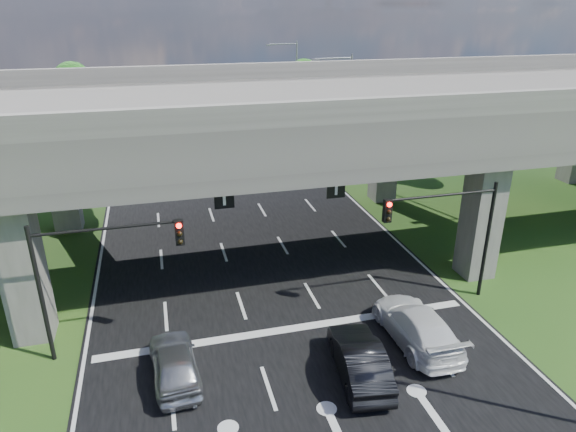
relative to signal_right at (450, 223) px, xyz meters
name	(u,v)px	position (x,y,z in m)	size (l,w,h in m)	color
ground	(313,380)	(-7.82, -3.94, -4.19)	(160.00, 160.00, 0.00)	#1F4616
road	(260,264)	(-7.82, 6.06, -4.17)	(18.00, 120.00, 0.03)	black
overpass	(250,118)	(-7.82, 8.06, 3.73)	(80.00, 15.00, 10.00)	#3D3A37
signal_right	(450,223)	(0.00, 0.00, 0.00)	(5.76, 0.54, 6.00)	black
signal_left	(95,263)	(-15.65, 0.00, 0.00)	(5.76, 0.54, 6.00)	black
streetlight_far	(345,107)	(2.27, 20.06, 1.66)	(3.38, 0.25, 10.00)	gray
streetlight_beyond	(293,81)	(2.27, 36.06, 1.66)	(3.38, 0.25, 10.00)	gray
tree_left_near	(31,132)	(-21.78, 22.06, 0.63)	(4.50, 4.50, 7.80)	black
tree_left_mid	(13,120)	(-24.78, 30.06, -0.01)	(3.91, 3.90, 6.76)	black
tree_left_far	(71,93)	(-20.78, 38.06, 0.95)	(4.80, 4.80, 8.32)	black
tree_right_near	(359,113)	(5.22, 24.06, 0.31)	(4.20, 4.20, 7.28)	black
tree_right_mid	(357,100)	(8.22, 32.06, -0.01)	(3.91, 3.90, 6.76)	black
tree_right_far	(300,85)	(4.22, 40.06, 0.63)	(4.50, 4.50, 7.80)	black
car_silver	(174,362)	(-13.01, -2.44, -3.41)	(1.75, 4.36, 1.49)	#9EA0A5
car_dark	(360,359)	(-6.02, -4.16, -3.38)	(1.64, 4.72, 1.55)	black
car_white	(417,325)	(-2.79, -2.66, -3.36)	(2.22, 5.46, 1.58)	white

